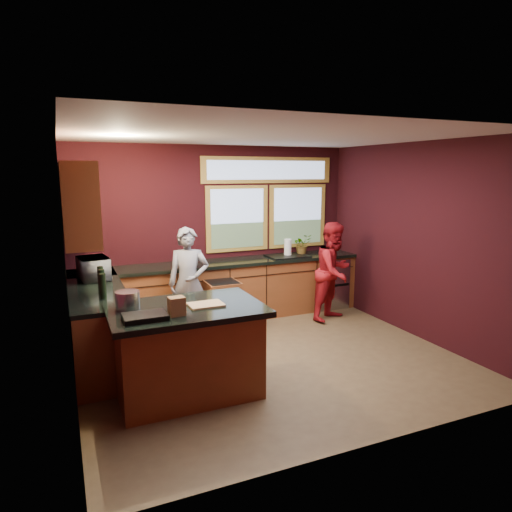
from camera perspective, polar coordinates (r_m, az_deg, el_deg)
floor at (r=5.83m, az=1.67°, el=-12.68°), size 4.50×4.50×0.00m
room_shell at (r=5.47m, az=-5.38°, el=5.24°), size 4.52×4.02×2.71m
back_counter at (r=7.24m, az=-2.58°, el=-4.15°), size 4.50×0.64×0.93m
left_counter at (r=6.00m, az=-19.27°, el=-7.86°), size 0.64×2.30×0.93m
island at (r=4.87m, az=-8.64°, el=-11.52°), size 1.55×1.05×0.95m
person_grey at (r=6.39m, az=-8.42°, el=-3.36°), size 0.65×0.51×1.55m
person_red at (r=7.19m, az=9.73°, el=-1.90°), size 0.92×0.84×1.54m
microwave at (r=6.21m, az=-19.60°, el=-1.47°), size 0.42×0.56×0.29m
potted_plant at (r=7.66m, az=5.78°, el=1.46°), size 0.30×0.26×0.34m
paper_towel at (r=7.48m, az=3.99°, el=1.06°), size 0.12×0.12×0.28m
cutting_board at (r=4.72m, az=-6.28°, el=-6.06°), size 0.35×0.25×0.02m
stock_pot at (r=4.74m, az=-15.76°, el=-5.33°), size 0.24×0.24×0.18m
paper_bag at (r=4.43m, az=-9.89°, el=-6.20°), size 0.16×0.13×0.18m
black_tray at (r=4.39m, az=-13.70°, el=-7.38°), size 0.40×0.28×0.05m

